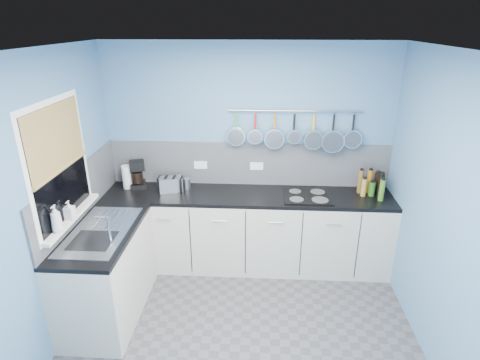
# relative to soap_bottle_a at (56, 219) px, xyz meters

# --- Properties ---
(floor) EXTENTS (3.20, 3.00, 0.02)m
(floor) POSITION_rel_soap_bottle_a_xyz_m (1.53, -0.02, -1.18)
(floor) COLOR #47474C
(floor) RESTS_ON ground
(ceiling) EXTENTS (3.20, 3.00, 0.02)m
(ceiling) POSITION_rel_soap_bottle_a_xyz_m (1.53, -0.02, 1.34)
(ceiling) COLOR white
(ceiling) RESTS_ON ground
(wall_back) EXTENTS (3.20, 0.02, 2.50)m
(wall_back) POSITION_rel_soap_bottle_a_xyz_m (1.53, 1.49, 0.08)
(wall_back) COLOR teal
(wall_back) RESTS_ON ground
(wall_left) EXTENTS (0.02, 3.00, 2.50)m
(wall_left) POSITION_rel_soap_bottle_a_xyz_m (-0.08, -0.02, 0.08)
(wall_left) COLOR teal
(wall_left) RESTS_ON ground
(wall_right) EXTENTS (0.02, 3.00, 2.50)m
(wall_right) POSITION_rel_soap_bottle_a_xyz_m (3.14, -0.02, 0.08)
(wall_right) COLOR teal
(wall_right) RESTS_ON ground
(backsplash_back) EXTENTS (3.20, 0.02, 0.50)m
(backsplash_back) POSITION_rel_soap_bottle_a_xyz_m (1.53, 1.47, -0.02)
(backsplash_back) COLOR gray
(backsplash_back) RESTS_ON wall_back
(backsplash_left) EXTENTS (0.02, 1.80, 0.50)m
(backsplash_left) POSITION_rel_soap_bottle_a_xyz_m (-0.06, 0.58, -0.02)
(backsplash_left) COLOR gray
(backsplash_left) RESTS_ON wall_left
(cabinet_run_back) EXTENTS (3.20, 0.60, 0.86)m
(cabinet_run_back) POSITION_rel_soap_bottle_a_xyz_m (1.53, 1.18, -0.74)
(cabinet_run_back) COLOR #BAB7AA
(cabinet_run_back) RESTS_ON ground
(worktop_back) EXTENTS (3.20, 0.60, 0.04)m
(worktop_back) POSITION_rel_soap_bottle_a_xyz_m (1.53, 1.18, -0.29)
(worktop_back) COLOR black
(worktop_back) RESTS_ON cabinet_run_back
(cabinet_run_left) EXTENTS (0.60, 1.20, 0.86)m
(cabinet_run_left) POSITION_rel_soap_bottle_a_xyz_m (0.23, 0.28, -0.74)
(cabinet_run_left) COLOR #BAB7AA
(cabinet_run_left) RESTS_ON ground
(worktop_left) EXTENTS (0.60, 1.20, 0.04)m
(worktop_left) POSITION_rel_soap_bottle_a_xyz_m (0.23, 0.28, -0.29)
(worktop_left) COLOR black
(worktop_left) RESTS_ON cabinet_run_left
(window_frame) EXTENTS (0.01, 1.00, 1.10)m
(window_frame) POSITION_rel_soap_bottle_a_xyz_m (-0.05, 0.28, 0.38)
(window_frame) COLOR white
(window_frame) RESTS_ON wall_left
(window_glass) EXTENTS (0.01, 0.90, 1.00)m
(window_glass) POSITION_rel_soap_bottle_a_xyz_m (-0.04, 0.28, 0.38)
(window_glass) COLOR black
(window_glass) RESTS_ON wall_left
(bamboo_blind) EXTENTS (0.01, 0.90, 0.55)m
(bamboo_blind) POSITION_rel_soap_bottle_a_xyz_m (-0.03, 0.28, 0.61)
(bamboo_blind) COLOR olive
(bamboo_blind) RESTS_ON wall_left
(window_sill) EXTENTS (0.10, 0.98, 0.03)m
(window_sill) POSITION_rel_soap_bottle_a_xyz_m (-0.02, 0.28, -0.13)
(window_sill) COLOR white
(window_sill) RESTS_ON wall_left
(sink_unit) EXTENTS (0.50, 0.95, 0.01)m
(sink_unit) POSITION_rel_soap_bottle_a_xyz_m (0.23, 0.28, -0.27)
(sink_unit) COLOR silver
(sink_unit) RESTS_ON worktop_left
(mixer_tap) EXTENTS (0.12, 0.08, 0.26)m
(mixer_tap) POSITION_rel_soap_bottle_a_xyz_m (0.39, 0.10, -0.14)
(mixer_tap) COLOR silver
(mixer_tap) RESTS_ON worktop_left
(socket_left) EXTENTS (0.15, 0.01, 0.09)m
(socket_left) POSITION_rel_soap_bottle_a_xyz_m (0.98, 1.46, -0.04)
(socket_left) COLOR white
(socket_left) RESTS_ON backsplash_back
(socket_right) EXTENTS (0.15, 0.01, 0.09)m
(socket_right) POSITION_rel_soap_bottle_a_xyz_m (1.63, 1.46, -0.04)
(socket_right) COLOR white
(socket_right) RESTS_ON backsplash_back
(pot_rail) EXTENTS (1.45, 0.02, 0.02)m
(pot_rail) POSITION_rel_soap_bottle_a_xyz_m (2.03, 1.43, 0.61)
(pot_rail) COLOR silver
(pot_rail) RESTS_ON wall_back
(soap_bottle_a) EXTENTS (0.09, 0.09, 0.24)m
(soap_bottle_a) POSITION_rel_soap_bottle_a_xyz_m (0.00, 0.00, 0.00)
(soap_bottle_a) COLOR white
(soap_bottle_a) RESTS_ON window_sill
(soap_bottle_b) EXTENTS (0.08, 0.08, 0.17)m
(soap_bottle_b) POSITION_rel_soap_bottle_a_xyz_m (0.00, 0.23, -0.03)
(soap_bottle_b) COLOR white
(soap_bottle_b) RESTS_ON window_sill
(paper_towel) EXTENTS (0.14, 0.14, 0.27)m
(paper_towel) POSITION_rel_soap_bottle_a_xyz_m (0.16, 1.28, -0.14)
(paper_towel) COLOR white
(paper_towel) RESTS_ON worktop_back
(coffee_maker) EXTENTS (0.23, 0.24, 0.31)m
(coffee_maker) POSITION_rel_soap_bottle_a_xyz_m (0.27, 1.30, -0.12)
(coffee_maker) COLOR black
(coffee_maker) RESTS_ON worktop_back
(toaster) EXTENTS (0.29, 0.22, 0.16)m
(toaster) POSITION_rel_soap_bottle_a_xyz_m (0.67, 1.22, -0.19)
(toaster) COLOR silver
(toaster) RESTS_ON worktop_back
(canister) EXTENTS (0.10, 0.10, 0.12)m
(canister) POSITION_rel_soap_bottle_a_xyz_m (0.84, 1.29, -0.21)
(canister) COLOR silver
(canister) RESTS_ON worktop_back
(hob) EXTENTS (0.52, 0.45, 0.01)m
(hob) POSITION_rel_soap_bottle_a_xyz_m (2.19, 1.15, -0.26)
(hob) COLOR black
(hob) RESTS_ON worktop_back
(pan_0) EXTENTS (0.21, 0.05, 0.40)m
(pan_0) POSITION_rel_soap_bottle_a_xyz_m (1.40, 1.42, 0.41)
(pan_0) COLOR silver
(pan_0) RESTS_ON pot_rail
(pan_1) EXTENTS (0.17, 0.10, 0.36)m
(pan_1) POSITION_rel_soap_bottle_a_xyz_m (1.61, 1.42, 0.43)
(pan_1) COLOR silver
(pan_1) RESTS_ON pot_rail
(pan_2) EXTENTS (0.22, 0.09, 0.41)m
(pan_2) POSITION_rel_soap_bottle_a_xyz_m (1.82, 1.42, 0.40)
(pan_2) COLOR silver
(pan_2) RESTS_ON pot_rail
(pan_3) EXTENTS (0.15, 0.12, 0.34)m
(pan_3) POSITION_rel_soap_bottle_a_xyz_m (2.03, 1.42, 0.44)
(pan_3) COLOR silver
(pan_3) RESTS_ON pot_rail
(pan_4) EXTENTS (0.21, 0.12, 0.40)m
(pan_4) POSITION_rel_soap_bottle_a_xyz_m (2.24, 1.42, 0.41)
(pan_4) COLOR silver
(pan_4) RESTS_ON pot_rail
(pan_5) EXTENTS (0.25, 0.10, 0.44)m
(pan_5) POSITION_rel_soap_bottle_a_xyz_m (2.45, 1.42, 0.39)
(pan_5) COLOR silver
(pan_5) RESTS_ON pot_rail
(pan_6) EXTENTS (0.20, 0.08, 0.39)m
(pan_6) POSITION_rel_soap_bottle_a_xyz_m (2.67, 1.42, 0.41)
(pan_6) COLOR silver
(pan_6) RESTS_ON pot_rail
(condiment_0) EXTENTS (0.06, 0.06, 0.24)m
(condiment_0) POSITION_rel_soap_bottle_a_xyz_m (2.97, 1.31, -0.15)
(condiment_0) COLOR black
(condiment_0) RESTS_ON worktop_back
(condiment_1) EXTENTS (0.06, 0.06, 0.26)m
(condiment_1) POSITION_rel_soap_bottle_a_xyz_m (2.88, 1.31, -0.14)
(condiment_1) COLOR #8C5914
(condiment_1) RESTS_ON worktop_back
(condiment_2) EXTENTS (0.05, 0.05, 0.27)m
(condiment_2) POSITION_rel_soap_bottle_a_xyz_m (2.78, 1.30, -0.14)
(condiment_2) COLOR brown
(condiment_2) RESTS_ON worktop_back
(condiment_3) EXTENTS (0.06, 0.06, 0.27)m
(condiment_3) POSITION_rel_soap_bottle_a_xyz_m (2.98, 1.19, -0.14)
(condiment_3) COLOR black
(condiment_3) RESTS_ON worktop_back
(condiment_4) EXTENTS (0.07, 0.07, 0.16)m
(condiment_4) POSITION_rel_soap_bottle_a_xyz_m (2.90, 1.22, -0.19)
(condiment_4) COLOR #265919
(condiment_4) RESTS_ON worktop_back
(condiment_5) EXTENTS (0.06, 0.06, 0.20)m
(condiment_5) POSITION_rel_soap_bottle_a_xyz_m (2.80, 1.21, -0.17)
(condiment_5) COLOR olive
(condiment_5) RESTS_ON worktop_back
(condiment_6) EXTENTS (0.06, 0.06, 0.24)m
(condiment_6) POSITION_rel_soap_bottle_a_xyz_m (2.96, 1.10, -0.15)
(condiment_6) COLOR #3F721E
(condiment_6) RESTS_ON worktop_back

